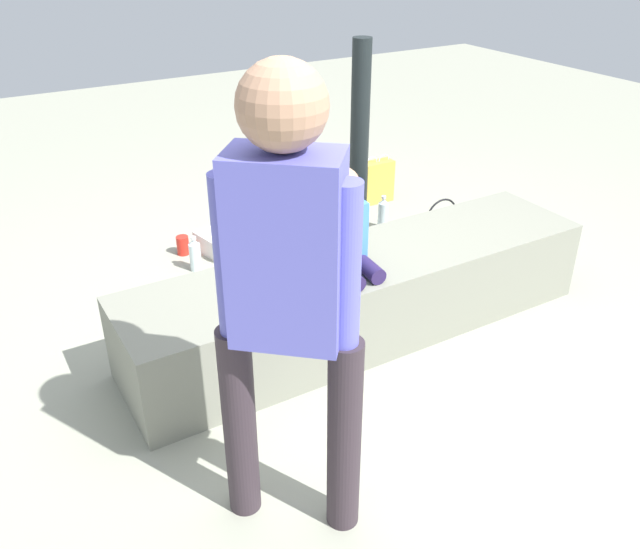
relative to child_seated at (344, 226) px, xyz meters
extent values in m
plane|color=gray|center=(0.15, 0.04, -0.63)|extent=(12.00, 12.00, 0.00)
cube|color=gray|center=(0.15, 0.04, -0.42)|extent=(2.38, 0.56, 0.42)
cylinder|color=#291D4B|center=(-0.05, -0.10, -0.18)|extent=(0.10, 0.25, 0.08)
cylinder|color=#291D4B|center=(0.06, -0.09, -0.18)|extent=(0.10, 0.25, 0.08)
cube|color=#4486D2|center=(0.00, 0.02, -0.03)|extent=(0.22, 0.15, 0.28)
sphere|color=tan|center=(0.00, 0.02, 0.19)|extent=(0.16, 0.16, 0.16)
cylinder|color=tan|center=(-0.12, 0.01, -0.04)|extent=(0.05, 0.05, 0.21)
cylinder|color=tan|center=(0.11, 0.03, -0.04)|extent=(0.05, 0.05, 0.21)
cylinder|color=#332830|center=(-0.56, -0.90, -0.26)|extent=(0.11, 0.11, 0.75)
cylinder|color=#332830|center=(-0.83, -0.67, -0.26)|extent=(0.11, 0.11, 0.75)
cube|color=#5B5CBF|center=(-0.70, -0.78, 0.40)|extent=(0.36, 0.35, 0.57)
sphere|color=tan|center=(-0.70, -0.78, 0.81)|extent=(0.24, 0.24, 0.24)
cylinder|color=#5B5CBF|center=(-0.57, -0.89, 0.35)|extent=(0.09, 0.09, 0.54)
cylinder|color=#5B5CBF|center=(-0.82, -0.68, 0.35)|extent=(0.09, 0.09, 0.54)
cylinder|color=yellow|center=(-0.28, -0.05, -0.21)|extent=(0.22, 0.22, 0.01)
cylinder|color=brown|center=(-0.28, -0.05, -0.18)|extent=(0.10, 0.10, 0.05)
cylinder|color=brown|center=(-0.28, -0.05, -0.15)|extent=(0.10, 0.10, 0.01)
cube|color=silver|center=(-0.22, -0.06, -0.20)|extent=(0.11, 0.04, 0.00)
cube|color=gold|center=(1.18, 1.40, -0.48)|extent=(0.23, 0.11, 0.30)
torus|color=white|center=(1.13, 1.40, -0.33)|extent=(0.09, 0.01, 0.09)
torus|color=white|center=(1.23, 1.40, -0.33)|extent=(0.09, 0.01, 0.09)
cylinder|color=black|center=(0.65, 0.86, -0.61)|extent=(0.36, 0.36, 0.04)
cylinder|color=black|center=(0.65, 0.86, 0.02)|extent=(0.11, 0.11, 1.22)
cylinder|color=silver|center=(0.95, 0.99, -0.54)|extent=(0.07, 0.07, 0.18)
cone|color=silver|center=(0.95, 0.99, -0.44)|extent=(0.06, 0.06, 0.03)
cylinder|color=white|center=(0.95, 0.99, -0.41)|extent=(0.03, 0.03, 0.02)
cylinder|color=silver|center=(-0.34, 1.08, -0.55)|extent=(0.07, 0.07, 0.17)
cone|color=silver|center=(-0.34, 1.08, -0.45)|extent=(0.06, 0.06, 0.03)
cylinder|color=white|center=(-0.34, 1.08, -0.42)|extent=(0.03, 0.03, 0.02)
cylinder|color=red|center=(-0.33, 1.31, -0.57)|extent=(0.08, 0.08, 0.12)
cube|color=white|center=(-0.08, 1.23, -0.57)|extent=(0.33, 0.34, 0.12)
cube|color=black|center=(1.12, 0.61, -0.54)|extent=(0.33, 0.10, 0.19)
torus|color=black|center=(1.12, 0.61, -0.44)|extent=(0.24, 0.01, 0.24)
camera|label=1|loc=(-1.44, -2.23, 1.23)|focal=36.83mm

